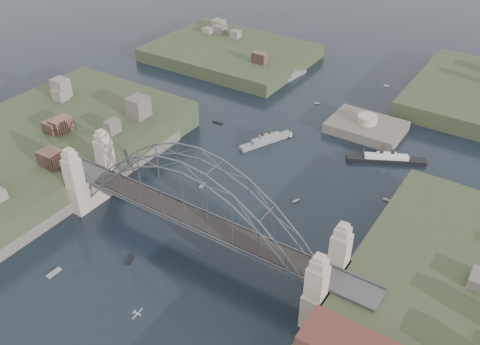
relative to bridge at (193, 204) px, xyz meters
name	(u,v)px	position (x,y,z in m)	size (l,w,h in m)	color
ground	(196,247)	(0.00, 0.00, -12.32)	(500.00, 500.00, 0.00)	black
bridge	(193,204)	(0.00, 0.00, 0.00)	(84.00, 13.80, 24.60)	#48484A
shore_west	(28,163)	(-57.32, 0.00, -10.35)	(50.50, 90.00, 12.00)	#303D23
headland_nw	(231,58)	(-55.00, 95.00, -11.82)	(60.00, 45.00, 9.00)	#303D23
fort_island	(365,132)	(12.00, 70.00, -12.66)	(22.00, 16.00, 9.40)	#595346
naval_cruiser_near	(266,140)	(-10.14, 47.40, -11.51)	(9.38, 16.90, 5.25)	gray
naval_cruiser_far	(291,77)	(-25.74, 91.47, -11.45)	(4.22, 16.71, 5.59)	gray
ocean_liner	(386,159)	(23.17, 57.09, -11.50)	(20.66, 12.64, 5.33)	black
aeroplane	(137,313)	(6.27, -25.15, -5.69)	(1.52, 2.86, 0.41)	#9FA2A6
small_boat_a	(202,185)	(-12.88, 19.50, -12.17)	(1.61, 2.69, 0.45)	silver
small_boat_b	(296,201)	(10.84, 27.09, -12.17)	(1.34, 2.04, 0.45)	silver
small_boat_c	(130,259)	(-9.64, -11.20, -12.17)	(1.83, 2.81, 0.45)	silver
small_boat_d	(386,200)	(29.70, 40.01, -12.17)	(1.91, 0.69, 0.45)	silver
small_boat_e	(218,122)	(-29.03, 49.43, -12.17)	(3.24, 1.15, 0.45)	silver
small_boat_f	(291,134)	(-5.48, 54.21, -11.34)	(1.52, 1.81, 2.38)	silver
small_boat_h	(317,104)	(-8.69, 78.40, -12.17)	(1.88, 1.29, 0.45)	silver
small_boat_i	(341,272)	(30.45, 10.57, -12.04)	(1.44, 2.49, 1.43)	silver
small_boat_j	(54,273)	(-20.19, -23.03, -12.17)	(1.22, 3.42, 0.45)	silver
small_boat_k	(386,86)	(5.97, 104.51, -12.17)	(1.91, 0.65, 0.45)	silver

